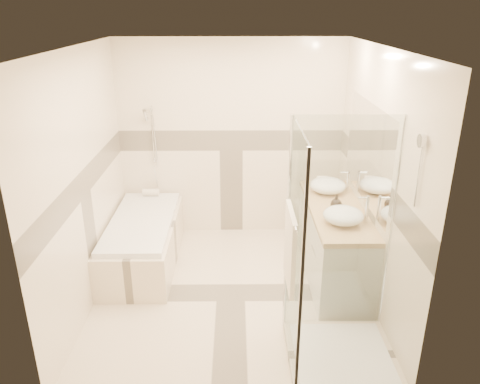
{
  "coord_description": "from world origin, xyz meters",
  "views": [
    {
      "loc": [
        0.05,
        -4.21,
        2.83
      ],
      "look_at": [
        0.1,
        0.25,
        1.05
      ],
      "focal_mm": 35.0,
      "sensor_mm": 36.0,
      "label": 1
    }
  ],
  "objects_px": {
    "vanity": "(334,243)",
    "vessel_sink_near": "(328,185)",
    "shower_enclosure": "(330,307)",
    "amenity_bottle_b": "(336,202)",
    "vessel_sink_far": "(343,215)",
    "amenity_bottle_a": "(339,207)",
    "bathtub": "(143,239)"
  },
  "relations": [
    {
      "from": "vanity",
      "to": "vessel_sink_near",
      "type": "bearing_deg",
      "value": 92.6
    },
    {
      "from": "shower_enclosure",
      "to": "amenity_bottle_b",
      "type": "relative_size",
      "value": 13.25
    },
    {
      "from": "vessel_sink_far",
      "to": "amenity_bottle_a",
      "type": "xyz_separation_m",
      "value": [
        0.0,
        0.21,
        -0.0
      ]
    },
    {
      "from": "vanity",
      "to": "amenity_bottle_a",
      "type": "distance_m",
      "value": 0.53
    },
    {
      "from": "amenity_bottle_b",
      "to": "vessel_sink_near",
      "type": "bearing_deg",
      "value": 90.0
    },
    {
      "from": "bathtub",
      "to": "vessel_sink_near",
      "type": "relative_size",
      "value": 4.18
    },
    {
      "from": "bathtub",
      "to": "amenity_bottle_b",
      "type": "bearing_deg",
      "value": -10.3
    },
    {
      "from": "vanity",
      "to": "vessel_sink_far",
      "type": "relative_size",
      "value": 4.1
    },
    {
      "from": "vessel_sink_near",
      "to": "amenity_bottle_a",
      "type": "xyz_separation_m",
      "value": [
        0.0,
        -0.6,
        -0.01
      ]
    },
    {
      "from": "bathtub",
      "to": "amenity_bottle_a",
      "type": "bearing_deg",
      "value": -13.55
    },
    {
      "from": "bathtub",
      "to": "vanity",
      "type": "relative_size",
      "value": 1.05
    },
    {
      "from": "shower_enclosure",
      "to": "vanity",
      "type": "bearing_deg",
      "value": 77.03
    },
    {
      "from": "vanity",
      "to": "bathtub",
      "type": "bearing_deg",
      "value": 170.75
    },
    {
      "from": "bathtub",
      "to": "shower_enclosure",
      "type": "height_order",
      "value": "shower_enclosure"
    },
    {
      "from": "vanity",
      "to": "amenity_bottle_b",
      "type": "xyz_separation_m",
      "value": [
        -0.02,
        -0.04,
        0.5
      ]
    },
    {
      "from": "bathtub",
      "to": "shower_enclosure",
      "type": "distance_m",
      "value": 2.47
    },
    {
      "from": "amenity_bottle_b",
      "to": "bathtub",
      "type": "bearing_deg",
      "value": 169.7
    },
    {
      "from": "vessel_sink_near",
      "to": "amenity_bottle_a",
      "type": "bearing_deg",
      "value": -90.0
    },
    {
      "from": "vanity",
      "to": "shower_enclosure",
      "type": "distance_m",
      "value": 1.31
    },
    {
      "from": "shower_enclosure",
      "to": "amenity_bottle_a",
      "type": "xyz_separation_m",
      "value": [
        0.27,
        1.11,
        0.42
      ]
    },
    {
      "from": "vessel_sink_near",
      "to": "amenity_bottle_b",
      "type": "distance_m",
      "value": 0.48
    },
    {
      "from": "vessel_sink_far",
      "to": "amenity_bottle_a",
      "type": "bearing_deg",
      "value": 90.0
    },
    {
      "from": "vessel_sink_far",
      "to": "vanity",
      "type": "bearing_deg",
      "value": 86.94
    },
    {
      "from": "vanity",
      "to": "vessel_sink_far",
      "type": "bearing_deg",
      "value": -93.06
    },
    {
      "from": "vessel_sink_near",
      "to": "vessel_sink_far",
      "type": "bearing_deg",
      "value": -90.0
    },
    {
      "from": "vessel_sink_near",
      "to": "amenity_bottle_a",
      "type": "relative_size",
      "value": 2.69
    },
    {
      "from": "vanity",
      "to": "amenity_bottle_b",
      "type": "distance_m",
      "value": 0.5
    },
    {
      "from": "bathtub",
      "to": "vessel_sink_far",
      "type": "xyz_separation_m",
      "value": [
        2.13,
        -0.72,
        0.62
      ]
    },
    {
      "from": "shower_enclosure",
      "to": "vessel_sink_far",
      "type": "distance_m",
      "value": 1.03
    },
    {
      "from": "bathtub",
      "to": "amenity_bottle_a",
      "type": "distance_m",
      "value": 2.28
    },
    {
      "from": "bathtub",
      "to": "vanity",
      "type": "bearing_deg",
      "value": -9.25
    },
    {
      "from": "bathtub",
      "to": "shower_enclosure",
      "type": "bearing_deg",
      "value": -41.1
    }
  ]
}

